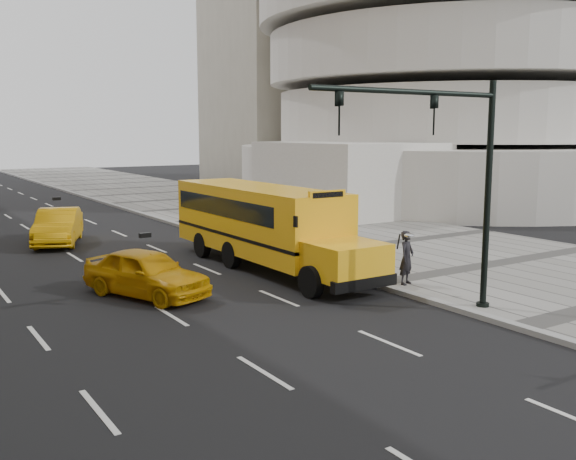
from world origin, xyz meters
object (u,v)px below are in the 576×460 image
taxi_near (146,273)px  taxi_far (58,226)px  pedestrian (407,258)px  traffic_signal (453,168)px  school_bus (261,220)px

taxi_near → taxi_far: taxi_far is taller
taxi_near → pedestrian: 8.26m
traffic_signal → pedestrian: bearing=65.5°
taxi_far → school_bus: bearing=-39.2°
taxi_near → pedestrian: bearing=-48.7°
school_bus → taxi_far: school_bus is taller
taxi_far → traffic_signal: traffic_signal is taller
taxi_far → traffic_signal: size_ratio=0.76×
traffic_signal → taxi_far: bearing=108.4°
school_bus → taxi_far: 10.60m
taxi_near → taxi_far: (0.02, 11.13, 0.06)m
school_bus → traffic_signal: (0.69, -8.76, 2.33)m
taxi_near → traffic_signal: (5.97, -6.78, 3.35)m
school_bus → traffic_signal: traffic_signal is taller
taxi_near → traffic_signal: traffic_signal is taller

